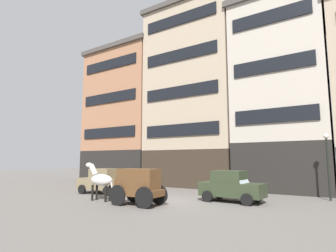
{
  "coord_description": "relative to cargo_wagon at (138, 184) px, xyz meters",
  "views": [
    {
      "loc": [
        8.82,
        -14.02,
        2.46
      ],
      "look_at": [
        -1.55,
        2.05,
        4.88
      ],
      "focal_mm": 28.87,
      "sensor_mm": 36.0,
      "label": 1
    }
  ],
  "objects": [
    {
      "name": "ground_plane",
      "position": [
        0.87,
        2.11,
        -1.15
      ],
      "size": [
        120.0,
        120.0,
        0.0
      ],
      "primitive_type": "plane",
      "color": "#605B56"
    },
    {
      "name": "building_far_left",
      "position": [
        -11.6,
        12.33,
        6.67
      ],
      "size": [
        9.47,
        6.95,
        15.56
      ],
      "color": "black",
      "rests_on": "ground_plane"
    },
    {
      "name": "building_center_left",
      "position": [
        -2.52,
        12.32,
        7.93
      ],
      "size": [
        9.39,
        6.95,
        18.08
      ],
      "color": "#33281E",
      "rests_on": "ground_plane"
    },
    {
      "name": "building_center_right",
      "position": [
        5.61,
        12.33,
        6.91
      ],
      "size": [
        7.56,
        6.95,
        16.02
      ],
      "color": "black",
      "rests_on": "ground_plane"
    },
    {
      "name": "cargo_wagon",
      "position": [
        0.0,
        0.0,
        0.0
      ],
      "size": [
        2.95,
        1.59,
        1.98
      ],
      "color": "brown",
      "rests_on": "ground_plane"
    },
    {
      "name": "draft_horse",
      "position": [
        -2.95,
        -0.0,
        0.12
      ],
      "size": [
        2.35,
        0.65,
        2.3
      ],
      "color": "beige",
      "rests_on": "ground_plane"
    },
    {
      "name": "sedan_dark",
      "position": [
        -5.39,
        2.56,
        -0.23
      ],
      "size": [
        3.79,
        2.05,
        1.83
      ],
      "color": "#7A6B4C",
      "rests_on": "ground_plane"
    },
    {
      "name": "sedan_light",
      "position": [
        3.97,
        3.92,
        -0.23
      ],
      "size": [
        3.79,
        2.04,
        1.83
      ],
      "color": "#2D3823",
      "rests_on": "ground_plane"
    },
    {
      "name": "pedestrian_officer",
      "position": [
        -6.65,
        7.71,
        -0.17
      ],
      "size": [
        0.44,
        0.44,
        1.79
      ],
      "color": "black",
      "rests_on": "ground_plane"
    },
    {
      "name": "streetlamp_curbside",
      "position": [
        8.89,
        7.66,
        1.52
      ],
      "size": [
        0.32,
        0.32,
        4.12
      ],
      "color": "black",
      "rests_on": "ground_plane"
    }
  ]
}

